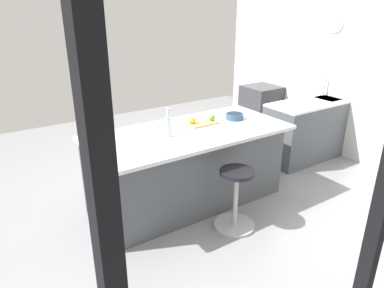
% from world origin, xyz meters
% --- Properties ---
extents(ground_plane, '(7.83, 7.83, 0.00)m').
position_xyz_m(ground_plane, '(0.00, 0.00, 0.00)').
color(ground_plane, gray).
extents(interior_partition_left, '(0.15, 5.10, 2.96)m').
position_xyz_m(interior_partition_left, '(-3.01, -0.00, 1.48)').
color(interior_partition_left, silver).
rests_on(interior_partition_left, ground_plane).
extents(sink_cabinet, '(1.85, 0.60, 1.17)m').
position_xyz_m(sink_cabinet, '(-2.67, -0.13, 0.45)').
color(sink_cabinet, '#4C5156').
rests_on(sink_cabinet, ground_plane).
extents(oven_range, '(0.60, 0.61, 0.86)m').
position_xyz_m(oven_range, '(-2.66, -1.41, 0.43)').
color(oven_range, '#38383D').
rests_on(oven_range, ground_plane).
extents(kitchen_island, '(2.28, 1.06, 0.93)m').
position_xyz_m(kitchen_island, '(-0.16, -0.00, 0.47)').
color(kitchen_island, '#4C5156').
rests_on(kitchen_island, ground_plane).
extents(stool_by_window, '(0.44, 0.44, 0.67)m').
position_xyz_m(stool_by_window, '(-0.31, 0.71, 0.32)').
color(stool_by_window, '#B7B7BC').
rests_on(stool_by_window, ground_plane).
extents(cutting_board, '(0.36, 0.24, 0.02)m').
position_xyz_m(cutting_board, '(-0.41, -0.09, 0.94)').
color(cutting_board, tan).
rests_on(cutting_board, kitchen_island).
extents(apple_green, '(0.08, 0.08, 0.08)m').
position_xyz_m(apple_green, '(-0.55, -0.07, 0.99)').
color(apple_green, '#609E2D').
rests_on(apple_green, cutting_board).
extents(apple_yellow, '(0.08, 0.08, 0.08)m').
position_xyz_m(apple_yellow, '(-0.29, -0.11, 0.99)').
color(apple_yellow, gold).
rests_on(apple_yellow, cutting_board).
extents(water_bottle, '(0.06, 0.06, 0.31)m').
position_xyz_m(water_bottle, '(0.13, 0.07, 1.05)').
color(water_bottle, silver).
rests_on(water_bottle, kitchen_island).
extents(fruit_bowl, '(0.22, 0.22, 0.07)m').
position_xyz_m(fruit_bowl, '(-0.85, -0.02, 0.97)').
color(fruit_bowl, '#334C6B').
rests_on(fruit_bowl, kitchen_island).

